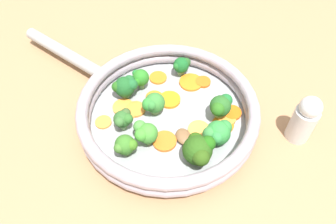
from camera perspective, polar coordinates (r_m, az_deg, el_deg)
ground_plane at (r=0.60m, az=0.00°, el=-1.72°), size 4.00×4.00×0.00m
skillet at (r=0.59m, az=0.00°, el=-1.32°), size 0.29×0.29×0.01m
skillet_rim_wall at (r=0.57m, az=0.00°, el=0.38°), size 0.31×0.31×0.04m
skillet_handle at (r=0.72m, az=-17.23°, el=9.62°), size 0.23×0.06×0.02m
skillet_rivet_left at (r=0.66m, az=-7.76°, el=6.82°), size 0.01×0.01×0.01m
skillet_rivet_right at (r=0.63m, az=-11.93°, el=3.22°), size 0.01×0.01×0.01m
carrot_slice_0 at (r=0.61m, az=0.28°, el=2.17°), size 0.06×0.06×0.01m
carrot_slice_1 at (r=0.60m, az=-5.67°, el=0.49°), size 0.04×0.04×0.00m
carrot_slice_2 at (r=0.57m, az=5.39°, el=-3.01°), size 0.05×0.05×0.00m
carrot_slice_3 at (r=0.59m, az=-11.20°, el=-1.74°), size 0.04×0.04×0.00m
carrot_slice_4 at (r=0.60m, az=-7.78°, el=0.83°), size 0.05×0.05×0.00m
carrot_slice_5 at (r=0.64m, az=4.01°, el=5.18°), size 0.06×0.06×0.00m
carrot_slice_6 at (r=0.60m, az=11.11°, el=-0.12°), size 0.03×0.03×0.01m
carrot_slice_7 at (r=0.59m, az=10.22°, el=-1.11°), size 0.04×0.04×0.01m
carrot_slice_8 at (r=0.64m, az=6.12°, el=5.23°), size 0.04×0.04×0.01m
carrot_slice_9 at (r=0.61m, az=-2.39°, el=2.56°), size 0.04×0.04×0.00m
carrot_slice_10 at (r=0.55m, az=-0.61°, el=-5.10°), size 0.05×0.05×0.01m
carrot_slice_11 at (r=0.65m, az=-1.74°, el=5.99°), size 0.03×0.03×0.00m
carrot_slice_12 at (r=0.58m, az=9.52°, el=-2.19°), size 0.05×0.05×0.00m
carrot_slice_13 at (r=0.60m, az=-7.11°, el=0.15°), size 0.05×0.05×0.00m
broccoli_floret_0 at (r=0.55m, az=-7.83°, el=-1.21°), size 0.03×0.04×0.04m
broccoli_floret_1 at (r=0.53m, az=-3.92°, el=-3.67°), size 0.04×0.04×0.05m
broccoli_floret_2 at (r=0.57m, az=-2.66°, el=1.47°), size 0.04×0.04×0.04m
broccoli_floret_3 at (r=0.52m, az=-7.44°, el=-5.77°), size 0.04×0.04×0.04m
broccoli_floret_4 at (r=0.62m, az=-4.85°, el=5.95°), size 0.03×0.03×0.04m
broccoli_floret_5 at (r=0.54m, az=8.63°, el=-3.59°), size 0.04×0.05×0.04m
broccoli_floret_6 at (r=0.60m, az=-7.44°, el=4.47°), size 0.04×0.05×0.05m
broccoli_floret_7 at (r=0.51m, az=5.36°, el=-6.55°), size 0.05×0.05×0.05m
broccoli_floret_8 at (r=0.57m, az=9.17°, el=1.03°), size 0.04×0.05×0.05m
broccoli_floret_9 at (r=0.64m, az=2.39°, el=8.17°), size 0.03×0.04×0.04m
mushroom_piece_0 at (r=0.55m, az=2.72°, el=-4.29°), size 0.04×0.04×0.01m
salt_shaker at (r=0.59m, az=22.66°, el=-1.16°), size 0.04×0.04×0.10m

